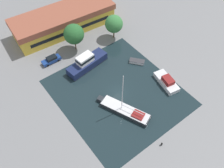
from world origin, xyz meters
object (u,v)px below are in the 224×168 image
warehouse_building (64,20)px  sailboat_moored (125,110)px  quay_tree_by_water (114,24)px  motor_cruiser (87,63)px  quay_tree_near_building (74,34)px  cabin_boat (167,82)px  small_dinghy (137,61)px  parked_car (51,60)px

warehouse_building → sailboat_moored: sailboat_moored is taller
quay_tree_by_water → sailboat_moored: (-13.02, -20.50, -3.91)m
sailboat_moored → motor_cruiser: sailboat_moored is taller
quay_tree_near_building → cabin_boat: quay_tree_near_building is taller
warehouse_building → motor_cruiser: 16.69m
small_dinghy → parked_car: bearing=103.4°
parked_car → small_dinghy: parked_car is taller
quay_tree_by_water → small_dinghy: 11.93m
parked_car → cabin_boat: 28.57m
parked_car → motor_cruiser: (6.09, -6.73, 0.61)m
warehouse_building → motor_cruiser: bearing=-97.2°
warehouse_building → quay_tree_by_water: size_ratio=4.20×
motor_cruiser → small_dinghy: 12.50m
small_dinghy → cabin_boat: cabin_boat is taller
quay_tree_near_building → quay_tree_by_water: quay_tree_near_building is taller
parked_car → sailboat_moored: sailboat_moored is taller
parked_car → small_dinghy: (16.80, -13.09, -0.47)m
sailboat_moored → cabin_boat: sailboat_moored is taller
quay_tree_near_building → motor_cruiser: quay_tree_near_building is taller
warehouse_building → motor_cruiser: size_ratio=2.59×
sailboat_moored → quay_tree_near_building: bearing=61.3°
warehouse_building → quay_tree_near_building: bearing=-98.4°
sailboat_moored → cabin_boat: bearing=-22.9°
sailboat_moored → small_dinghy: size_ratio=3.10×
small_dinghy → quay_tree_near_building: bearing=86.4°
quay_tree_near_building → quay_tree_by_water: 11.02m
parked_car → motor_cruiser: motor_cruiser is taller
quay_tree_near_building → motor_cruiser: size_ratio=0.68×
motor_cruiser → quay_tree_by_water: bearing=-75.7°
quay_tree_near_building → parked_car: bearing=-177.1°
cabin_boat → small_dinghy: bearing=106.2°
quay_tree_near_building → parked_car: quay_tree_near_building is taller
warehouse_building → quay_tree_near_building: 9.66m
cabin_boat → parked_car: bearing=139.1°
warehouse_building → quay_tree_near_building: quay_tree_near_building is taller
sailboat_moored → small_dinghy: bearing=15.7°
quay_tree_by_water → small_dinghy: quay_tree_by_water is taller
parked_car → cabin_boat: (17.68, -22.44, -0.05)m
quay_tree_by_water → motor_cruiser: size_ratio=0.62×
quay_tree_by_water → sailboat_moored: 24.60m
quay_tree_near_building → cabin_boat: bearing=-65.7°
warehouse_building → quay_tree_by_water: 14.49m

